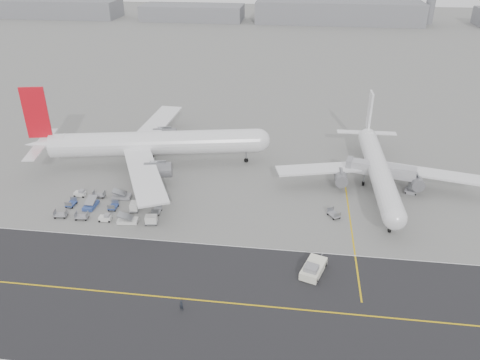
# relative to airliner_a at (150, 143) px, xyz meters

# --- Properties ---
(ground) EXTENTS (700.00, 700.00, 0.00)m
(ground) POSITION_rel_airliner_a_xyz_m (19.80, -30.82, -6.23)
(ground) COLOR gray
(ground) RESTS_ON ground
(taxiway) EXTENTS (220.00, 59.00, 0.03)m
(taxiway) POSITION_rel_airliner_a_xyz_m (24.82, -48.80, -6.22)
(taxiway) COLOR #272729
(taxiway) RESTS_ON ground
(horizon_buildings) EXTENTS (520.00, 28.00, 28.00)m
(horizon_buildings) POSITION_rel_airliner_a_xyz_m (49.80, 229.18, -6.23)
(horizon_buildings) COLOR gray
(horizon_buildings) RESTS_ON ground
(airliner_a) EXTENTS (62.05, 60.79, 21.63)m
(airliner_a) POSITION_rel_airliner_a_xyz_m (0.00, 0.00, 0.00)
(airliner_a) COLOR white
(airliner_a) RESTS_ON ground
(airliner_b) EXTENTS (48.61, 49.18, 16.96)m
(airliner_b) POSITION_rel_airliner_a_xyz_m (56.93, -4.41, -1.33)
(airliner_b) COLOR white
(airliner_b) RESTS_ON ground
(pushback_tug) EXTENTS (5.13, 8.78, 2.49)m
(pushback_tug) POSITION_rel_airliner_a_xyz_m (41.79, -39.23, -5.20)
(pushback_tug) COLOR white
(pushback_tug) RESTS_ON ground
(jet_bridge) EXTENTS (17.10, 6.62, 6.38)m
(jet_bridge) POSITION_rel_airliner_a_xyz_m (57.86, -4.72, -1.78)
(jet_bridge) COLOR gray
(jet_bridge) RESTS_ON ground
(gse_cluster) EXTENTS (29.14, 19.12, 2.09)m
(gse_cluster) POSITION_rel_airliner_a_xyz_m (-1.94, -22.80, -6.23)
(gse_cluster) COLOR gray
(gse_cluster) RESTS_ON ground
(stray_dolly) EXTENTS (3.03, 3.37, 1.77)m
(stray_dolly) POSITION_rel_airliner_a_xyz_m (46.36, -19.55, -6.23)
(stray_dolly) COLOR silver
(stray_dolly) RESTS_ON ground
(ground_crew_a) EXTENTS (0.77, 0.59, 1.91)m
(ground_crew_a) POSITION_rel_airliner_a_xyz_m (20.65, -51.47, -5.27)
(ground_crew_a) COLOR black
(ground_crew_a) RESTS_ON ground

